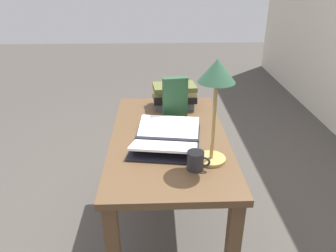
{
  "coord_description": "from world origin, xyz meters",
  "views": [
    {
      "loc": [
        1.61,
        -0.07,
        1.59
      ],
      "look_at": [
        0.04,
        -0.01,
        0.82
      ],
      "focal_mm": 35.0,
      "sensor_mm": 36.0,
      "label": 1
    }
  ],
  "objects_px": {
    "reading_lamp": "(216,82)",
    "book_stack_tall": "(174,96)",
    "open_book": "(166,139)",
    "book_standing_upright": "(175,99)",
    "coffee_mug": "(196,161)"
  },
  "relations": [
    {
      "from": "open_book",
      "to": "coffee_mug",
      "type": "distance_m",
      "value": 0.3
    },
    {
      "from": "coffee_mug",
      "to": "book_stack_tall",
      "type": "bearing_deg",
      "value": -175.64
    },
    {
      "from": "open_book",
      "to": "book_stack_tall",
      "type": "distance_m",
      "value": 0.5
    },
    {
      "from": "book_stack_tall",
      "to": "book_standing_upright",
      "type": "xyz_separation_m",
      "value": [
        0.2,
        -0.01,
        0.05
      ]
    },
    {
      "from": "book_stack_tall",
      "to": "open_book",
      "type": "bearing_deg",
      "value": -8.08
    },
    {
      "from": "open_book",
      "to": "book_stack_tall",
      "type": "bearing_deg",
      "value": -179.69
    },
    {
      "from": "book_stack_tall",
      "to": "book_standing_upright",
      "type": "height_order",
      "value": "book_standing_upright"
    },
    {
      "from": "open_book",
      "to": "book_standing_upright",
      "type": "xyz_separation_m",
      "value": [
        -0.29,
        0.06,
        0.11
      ]
    },
    {
      "from": "open_book",
      "to": "coffee_mug",
      "type": "bearing_deg",
      "value": 33.75
    },
    {
      "from": "reading_lamp",
      "to": "coffee_mug",
      "type": "relative_size",
      "value": 4.64
    },
    {
      "from": "open_book",
      "to": "book_stack_tall",
      "type": "height_order",
      "value": "book_stack_tall"
    },
    {
      "from": "reading_lamp",
      "to": "book_stack_tall",
      "type": "bearing_deg",
      "value": -168.28
    },
    {
      "from": "open_book",
      "to": "reading_lamp",
      "type": "bearing_deg",
      "value": 55.52
    },
    {
      "from": "book_standing_upright",
      "to": "open_book",
      "type": "bearing_deg",
      "value": -20.21
    },
    {
      "from": "book_standing_upright",
      "to": "reading_lamp",
      "type": "distance_m",
      "value": 0.57
    }
  ]
}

